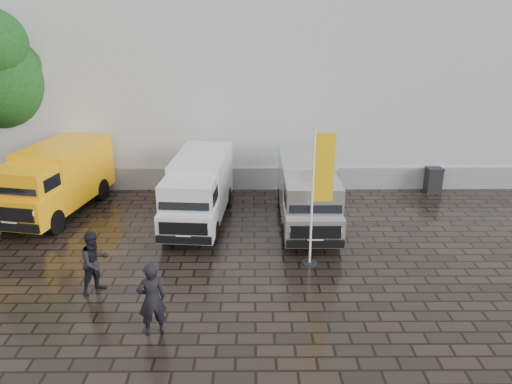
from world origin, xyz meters
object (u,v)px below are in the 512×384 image
(van_yellow, at_px, (55,182))
(van_white, at_px, (199,191))
(wheelie_bin, at_px, (433,180))
(person_tent, at_px, (95,262))
(van_silver, at_px, (307,193))
(person_front, at_px, (152,299))
(flagpole, at_px, (318,192))

(van_yellow, bearing_deg, van_white, 2.43)
(wheelie_bin, relative_size, person_tent, 0.60)
(van_yellow, xyz_separation_m, van_silver, (9.74, -1.16, -0.07))
(person_front, bearing_deg, flagpole, -162.03)
(van_white, bearing_deg, flagpole, -35.59)
(flagpole, bearing_deg, person_tent, -165.66)
(flagpole, distance_m, person_front, 5.96)
(van_white, xyz_separation_m, van_silver, (4.04, -0.29, 0.02))
(van_silver, height_order, wheelie_bin, van_silver)
(van_white, xyz_separation_m, wheelie_bin, (10.04, 3.25, -0.67))
(van_white, height_order, person_front, van_white)
(van_yellow, bearing_deg, person_tent, -49.97)
(person_front, bearing_deg, person_tent, -66.44)
(van_silver, relative_size, person_tent, 3.10)
(wheelie_bin, height_order, person_front, person_front)
(person_tent, bearing_deg, van_silver, -14.24)
(van_yellow, height_order, person_tent, van_yellow)
(wheelie_bin, relative_size, person_front, 0.58)
(van_yellow, distance_m, van_silver, 9.81)
(person_tent, bearing_deg, van_white, 13.69)
(van_white, bearing_deg, wheelie_bin, 22.57)
(van_yellow, relative_size, person_tent, 3.08)
(van_yellow, xyz_separation_m, flagpole, (9.73, -4.27, 1.12))
(van_white, bearing_deg, van_yellow, 175.98)
(van_silver, bearing_deg, person_front, -123.41)
(van_white, distance_m, wheelie_bin, 10.57)
(flagpole, bearing_deg, van_yellow, 156.29)
(van_silver, height_order, person_tent, van_silver)
(van_yellow, xyz_separation_m, wheelie_bin, (15.74, 2.38, -0.75))
(van_yellow, xyz_separation_m, van_white, (5.70, -0.87, -0.09))
(van_white, relative_size, person_tent, 3.06)
(flagpole, distance_m, wheelie_bin, 9.16)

